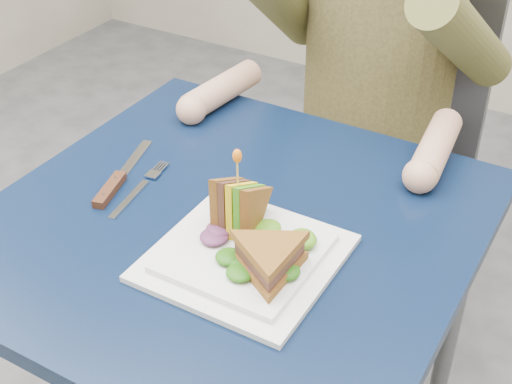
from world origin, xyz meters
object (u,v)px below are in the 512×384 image
Objects in this scene: table at (230,257)px; sandwich_upright at (238,208)px; chair at (385,128)px; knife at (115,184)px; plate at (245,256)px; fork at (138,190)px; sandwich_flat at (269,259)px.

table is 5.04× the size of sandwich_upright.
chair is 0.80m from knife.
fork is (-0.25, 0.06, -0.01)m from plate.
plate is 0.30m from knife.
plate is (0.07, -0.07, 0.09)m from table.
sandwich_flat is 0.12m from sandwich_upright.
chair is at bearing 76.64° from fork.
chair is 5.18× the size of fork.
chair is 0.79m from sandwich_upright.
sandwich_flat reaches higher than fork.
sandwich_upright is 0.22m from fork.
plate is at bearing -14.17° from fork.
fork is 0.04m from knife.
knife is (-0.25, 0.01, -0.05)m from sandwich_upright.
sandwich_upright reaches higher than fork.
table is 4.18× the size of fork.
sandwich_flat reaches higher than table.
chair is 0.82m from plate.
fork is (-0.17, -0.01, 0.08)m from table.
chair reaches higher than sandwich_upright.
table is 0.14m from sandwich_upright.
knife reaches higher than table.
chair is at bearing 95.30° from plate.
plate reaches higher than fork.
sandwich_upright is 0.83× the size of fork.
table is 3.45× the size of knife.
chair is (0.00, 0.72, -0.11)m from table.
sandwich_upright reaches higher than sandwich_flat.
fork is (-0.17, -0.73, 0.19)m from chair.
plate is 0.07m from sandwich_upright.
chair is 0.78m from fork.
chair is at bearing 90.00° from table.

